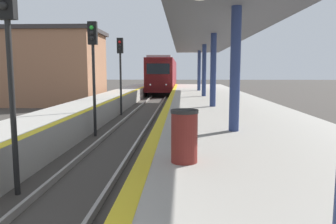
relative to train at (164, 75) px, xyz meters
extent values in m
cube|color=black|center=(0.00, 0.07, -1.88)|extent=(2.40, 19.37, 0.55)
cube|color=maroon|center=(0.00, 0.07, 0.12)|extent=(2.82, 21.52, 3.44)
cube|color=#E54C19|center=(0.00, -10.61, 0.12)|extent=(2.76, 0.16, 3.37)
cube|color=black|center=(0.00, -10.67, 0.72)|extent=(2.26, 0.06, 1.03)
cube|color=gray|center=(0.00, 0.07, 1.96)|extent=(2.40, 20.45, 0.24)
sphere|color=white|center=(-0.78, -10.67, -0.83)|extent=(0.18, 0.18, 0.18)
sphere|color=white|center=(0.78, -10.67, -0.83)|extent=(0.18, 0.18, 0.18)
cylinder|color=black|center=(-1.22, -36.05, -0.30)|extent=(0.12, 0.12, 3.70)
sphere|color=black|center=(-1.22, -36.18, 1.80)|extent=(0.16, 0.16, 0.16)
cylinder|color=black|center=(-1.22, -29.62, -0.30)|extent=(0.12, 0.12, 3.70)
cube|color=black|center=(-1.22, -29.62, 2.00)|extent=(0.36, 0.20, 0.90)
sphere|color=green|center=(-1.22, -29.75, 2.20)|extent=(0.16, 0.16, 0.16)
sphere|color=black|center=(-1.22, -29.75, 2.00)|extent=(0.16, 0.16, 0.16)
sphere|color=black|center=(-1.22, -29.75, 1.80)|extent=(0.16, 0.16, 0.16)
cylinder|color=black|center=(-1.34, -23.19, -0.30)|extent=(0.12, 0.12, 3.70)
cube|color=black|center=(-1.34, -23.19, 2.00)|extent=(0.36, 0.20, 0.90)
sphere|color=red|center=(-1.34, -23.32, 2.20)|extent=(0.16, 0.16, 0.16)
sphere|color=black|center=(-1.34, -23.32, 2.00)|extent=(0.16, 0.16, 0.16)
sphere|color=black|center=(-1.34, -23.32, 1.80)|extent=(0.16, 0.16, 0.16)
cylinder|color=navy|center=(3.76, -33.80, 0.54)|extent=(0.27, 0.27, 3.33)
cylinder|color=navy|center=(3.76, -27.54, 0.54)|extent=(0.27, 0.27, 3.33)
cylinder|color=navy|center=(3.76, -21.29, 0.54)|extent=(0.27, 0.27, 3.33)
cylinder|color=navy|center=(3.76, -15.03, 0.54)|extent=(0.27, 0.27, 3.33)
cube|color=#515156|center=(3.76, -27.54, 2.31)|extent=(3.89, 31.28, 0.20)
cylinder|color=maroon|center=(2.38, -36.97, -0.68)|extent=(0.47, 0.47, 0.89)
cylinder|color=#262626|center=(2.38, -36.97, -0.20)|extent=(0.50, 0.50, 0.06)
cube|color=#9E6B4C|center=(-9.24, -16.85, 0.65)|extent=(9.82, 5.86, 5.60)
cube|color=#383333|center=(-9.24, -16.85, 3.60)|extent=(10.31, 6.16, 0.30)
camera|label=1|loc=(2.33, -42.74, 0.51)|focal=35.00mm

